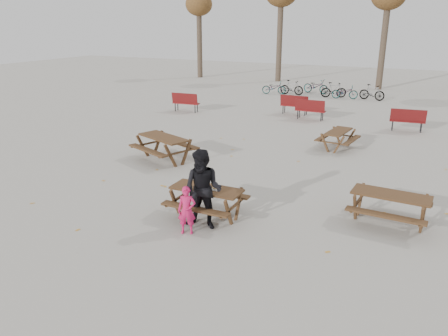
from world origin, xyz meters
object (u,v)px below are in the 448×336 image
at_px(picnic_table_east, 389,209).
at_px(picnic_table_far, 338,140).
at_px(picnic_table_north, 164,149).
at_px(adult, 203,190).
at_px(child, 187,210).
at_px(food_tray, 215,190).
at_px(soda_bottle, 197,187).
at_px(main_picnic_table, 207,195).

xyz_separation_m(picnic_table_east, picnic_table_far, (-2.56, 6.14, -0.04)).
distance_m(picnic_table_east, picnic_table_north, 8.00).
bearing_deg(adult, child, -122.82).
height_order(food_tray, picnic_table_north, picnic_table_north).
xyz_separation_m(soda_bottle, picnic_table_north, (-3.42, 3.69, -0.41)).
bearing_deg(picnic_table_far, picnic_table_north, 135.94).
height_order(soda_bottle, child, child).
bearing_deg(picnic_table_east, child, -144.75).
height_order(soda_bottle, picnic_table_north, soda_bottle).
bearing_deg(main_picnic_table, picnic_table_east, 20.79).
xyz_separation_m(soda_bottle, picnic_table_far, (1.80, 7.94, -0.50)).
bearing_deg(picnic_table_far, adult, 177.05).
bearing_deg(picnic_table_east, soda_bottle, -154.05).
xyz_separation_m(main_picnic_table, picnic_table_far, (1.64, 7.73, -0.23)).
height_order(food_tray, child, child).
bearing_deg(food_tray, picnic_table_east, 22.51).
bearing_deg(child, food_tray, 53.93).
relative_size(adult, picnic_table_east, 1.07).
relative_size(main_picnic_table, soda_bottle, 10.59).
relative_size(main_picnic_table, picnic_table_east, 0.99).
height_order(child, picnic_table_east, child).
height_order(main_picnic_table, picnic_table_far, main_picnic_table).
distance_m(picnic_table_north, picnic_table_far, 6.73).
height_order(main_picnic_table, child, child).
height_order(soda_bottle, adult, adult).
relative_size(picnic_table_north, picnic_table_far, 1.24).
height_order(main_picnic_table, picnic_table_north, picnic_table_north).
relative_size(picnic_table_east, picnic_table_north, 0.90).
xyz_separation_m(picnic_table_north, picnic_table_far, (5.21, 4.25, -0.08)).
bearing_deg(picnic_table_east, adult, -148.01).
height_order(food_tray, soda_bottle, soda_bottle).
height_order(picnic_table_east, picnic_table_far, picnic_table_east).
distance_m(main_picnic_table, child, 1.00).
bearing_deg(adult, picnic_table_north, 125.66).
distance_m(main_picnic_table, picnic_table_east, 4.50).
bearing_deg(child, main_picnic_table, 68.45).
bearing_deg(adult, food_tray, 79.49).
distance_m(food_tray, picnic_table_east, 4.30).
bearing_deg(picnic_table_north, soda_bottle, -26.27).
bearing_deg(picnic_table_north, picnic_table_far, 60.14).
relative_size(soda_bottle, picnic_table_far, 0.10).
bearing_deg(soda_bottle, main_picnic_table, 53.70).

